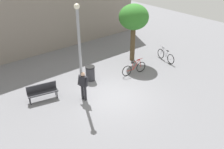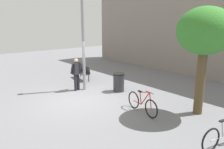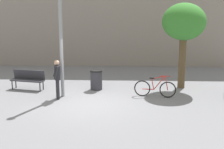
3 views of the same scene
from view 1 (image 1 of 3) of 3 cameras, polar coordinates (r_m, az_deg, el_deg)
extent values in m
plane|color=slate|center=(14.00, 0.14, -4.84)|extent=(36.00, 36.00, 0.00)
cube|color=gray|center=(19.90, -17.04, 14.57)|extent=(17.56, 2.00, 6.66)
cylinder|color=gray|center=(12.95, -7.31, 4.19)|extent=(0.15, 0.15, 4.83)
sphere|color=#F2EACC|center=(12.15, -8.06, 15.16)|extent=(0.28, 0.28, 0.28)
cylinder|color=#232328|center=(13.48, -6.11, -4.30)|extent=(0.14, 0.14, 0.85)
cylinder|color=#232328|center=(13.60, -6.75, -4.04)|extent=(0.14, 0.14, 0.85)
cube|color=#232328|center=(13.17, -6.60, -1.51)|extent=(0.32, 0.44, 0.60)
sphere|color=tan|center=(12.97, -6.70, 0.07)|extent=(0.22, 0.22, 0.22)
cylinder|color=#232328|center=(12.97, -5.92, -1.80)|extent=(0.24, 0.15, 0.55)
cylinder|color=#232328|center=(13.27, -7.56, -1.17)|extent=(0.24, 0.15, 0.55)
cube|color=#2D2D33|center=(13.93, -15.54, -4.01)|extent=(1.66, 0.78, 0.06)
cube|color=#2D2D33|center=(13.96, -15.85, -2.77)|extent=(1.59, 0.47, 0.44)
cylinder|color=black|center=(14.03, -12.42, -4.49)|extent=(0.05, 0.05, 0.42)
cylinder|color=black|center=(13.84, -18.16, -5.84)|extent=(0.05, 0.05, 0.42)
cylinder|color=black|center=(14.30, -12.77, -3.86)|extent=(0.05, 0.05, 0.42)
cylinder|color=black|center=(14.11, -18.40, -5.18)|extent=(0.05, 0.05, 0.42)
cylinder|color=brown|center=(17.75, 4.74, 6.96)|extent=(0.34, 0.34, 2.44)
ellipsoid|color=#337B2A|center=(17.15, 5.00, 12.98)|extent=(2.03, 2.03, 1.72)
torus|color=black|center=(16.43, 6.62, 1.73)|extent=(0.71, 0.17, 0.71)
torus|color=black|center=(15.86, 3.41, 0.84)|extent=(0.71, 0.17, 0.71)
cylinder|color=red|center=(16.11, 5.63, 2.35)|extent=(0.50, 0.12, 0.64)
cylinder|color=red|center=(15.98, 5.52, 3.07)|extent=(0.58, 0.13, 0.18)
cylinder|color=red|center=(15.99, 4.78, 1.88)|extent=(0.14, 0.06, 0.48)
cylinder|color=red|center=(15.99, 4.16, 0.97)|extent=(0.50, 0.12, 0.04)
cylinder|color=red|center=(16.27, 6.49, 2.58)|extent=(0.17, 0.06, 0.63)
cube|color=black|center=(15.85, 4.67, 2.70)|extent=(0.21, 0.11, 0.04)
cylinder|color=red|center=(16.10, 6.37, 3.52)|extent=(0.44, 0.10, 0.03)
torus|color=black|center=(18.65, 11.09, 4.72)|extent=(0.18, 0.71, 0.71)
torus|color=black|center=(17.90, 13.27, 3.45)|extent=(0.18, 0.71, 0.71)
cylinder|color=#ADADB7|center=(18.29, 11.88, 5.12)|extent=(0.13, 0.50, 0.64)
cylinder|color=#ADADB7|center=(18.16, 12.05, 5.75)|extent=(0.15, 0.58, 0.18)
cylinder|color=#ADADB7|center=(18.12, 12.43, 4.58)|extent=(0.06, 0.14, 0.48)
cylinder|color=#ADADB7|center=(18.08, 12.75, 3.67)|extent=(0.13, 0.50, 0.04)
cylinder|color=#ADADB7|center=(18.50, 11.30, 5.45)|extent=(0.07, 0.17, 0.63)
cube|color=black|center=(17.98, 12.61, 5.30)|extent=(0.12, 0.21, 0.04)
cylinder|color=#ADADB7|center=(18.33, 11.51, 6.27)|extent=(0.11, 0.44, 0.03)
cylinder|color=#2D2D33|center=(15.38, -5.00, 0.16)|extent=(0.55, 0.55, 0.86)
cylinder|color=black|center=(15.16, -5.07, 1.72)|extent=(0.58, 0.58, 0.08)
camera|label=2|loc=(16.75, 35.00, 8.77)|focal=35.54mm
camera|label=3|loc=(10.21, 64.22, -9.92)|focal=51.87mm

